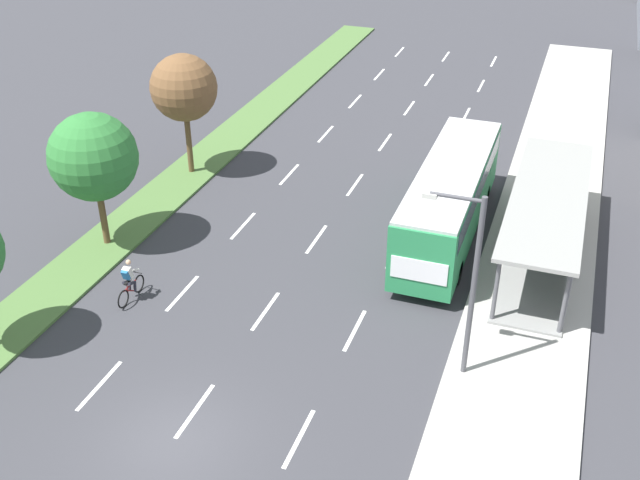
{
  "coord_description": "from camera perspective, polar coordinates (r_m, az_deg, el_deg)",
  "views": [
    {
      "loc": [
        9.59,
        -13.84,
        16.65
      ],
      "look_at": [
        0.85,
        10.68,
        1.2
      ],
      "focal_mm": 42.26,
      "sensor_mm": 36.0,
      "label": 1
    }
  ],
  "objects": [
    {
      "name": "lane_divider_right",
      "position": [
        36.63,
        7.91,
        3.35
      ],
      "size": [
        0.14,
        47.42,
        0.01
      ],
      "color": "white",
      "rests_on": "ground"
    },
    {
      "name": "sidewalk_right",
      "position": [
        37.68,
        17.07,
        3.16
      ],
      "size": [
        4.5,
        52.0,
        0.15
      ],
      "primitive_type": "cube",
      "color": "#ADAAA3",
      "rests_on": "ground"
    },
    {
      "name": "bus",
      "position": [
        32.37,
        9.81,
        3.43
      ],
      "size": [
        2.54,
        11.29,
        3.37
      ],
      "color": "#28844C",
      "rests_on": "ground"
    },
    {
      "name": "bus_shelter",
      "position": [
        31.71,
        17.18,
        1.42
      ],
      "size": [
        2.9,
        11.24,
        2.86
      ],
      "color": "gray",
      "rests_on": "sidewalk_right"
    },
    {
      "name": "streetlight",
      "position": [
        23.62,
        11.22,
        -2.67
      ],
      "size": [
        1.91,
        0.24,
        6.5
      ],
      "color": "#4C4C51",
      "rests_on": "sidewalk_right"
    },
    {
      "name": "lane_divider_left",
      "position": [
        38.42,
        -2.34,
        4.99
      ],
      "size": [
        0.14,
        47.42,
        0.01
      ],
      "color": "white",
      "rests_on": "ground"
    },
    {
      "name": "median_strip",
      "position": [
        41.72,
        -7.61,
        6.98
      ],
      "size": [
        2.6,
        52.0,
        0.12
      ],
      "primitive_type": "cube",
      "color": "#4C7038",
      "rests_on": "ground"
    },
    {
      "name": "lane_divider_center",
      "position": [
        37.37,
        2.66,
        4.21
      ],
      "size": [
        0.14,
        47.42,
        0.01
      ],
      "color": "white",
      "rests_on": "ground"
    },
    {
      "name": "ground_plane",
      "position": [
        23.68,
        -11.04,
        -14.72
      ],
      "size": [
        140.0,
        140.0,
        0.0
      ],
      "primitive_type": "plane",
      "color": "#38383D"
    },
    {
      "name": "cyclist",
      "position": [
        29.34,
        -14.22,
        -3.1
      ],
      "size": [
        0.46,
        1.82,
        1.71
      ],
      "color": "black",
      "rests_on": "ground"
    },
    {
      "name": "median_tree_third",
      "position": [
        37.39,
        -10.28,
        11.25
      ],
      "size": [
        3.25,
        3.25,
        6.03
      ],
      "color": "brown",
      "rests_on": "median_strip"
    },
    {
      "name": "median_tree_second",
      "position": [
        31.74,
        -16.8,
        6.04
      ],
      "size": [
        3.61,
        3.61,
        5.8
      ],
      "color": "brown",
      "rests_on": "median_strip"
    }
  ]
}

